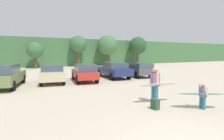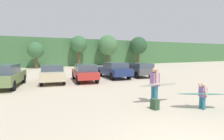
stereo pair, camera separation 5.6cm
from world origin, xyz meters
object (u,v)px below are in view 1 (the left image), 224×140
Objects in this scene: person_adult at (155,83)px; parked_car_red at (85,72)px; parked_car_olive_green at (6,75)px; parked_car_champagne at (52,73)px; person_child at (203,94)px; surfboard_teal at (201,94)px; parked_car_navy at (114,70)px; parked_car_dark_gray at (138,69)px; surfboard_white at (159,85)px; backpack_dropped at (155,104)px.

parked_car_red is at bearing -68.99° from person_adult.
person_adult is at bearing -126.72° from parked_car_olive_green.
parked_car_red is (2.53, -0.84, 0.02)m from parked_car_champagne.
person_child is (7.92, -9.50, -0.22)m from parked_car_olive_green.
parked_car_champagne is 2.35× the size of surfboard_teal.
person_child is at bearing 176.87° from parked_car_navy.
parked_car_champagne is at bearing -54.06° from person_adult.
surfboard_teal is (1.11, -1.72, -0.33)m from person_adult.
person_adult is 2.14m from person_child.
parked_car_dark_gray is (5.90, 0.35, -0.01)m from parked_car_red.
parked_car_olive_green is 11.74m from parked_car_dark_gray.
parked_car_champagne is 2.28× the size of surfboard_white.
person_child is at bearing -147.68° from parked_car_champagne.
parked_car_red is at bearing -99.75° from parked_car_champagne.
person_child is 0.56× the size of surfboard_teal.
surfboard_teal is at bearing 132.93° from surfboard_white.
parked_car_olive_green reaches higher than parked_car_red.
parked_car_olive_green is at bearing 99.98° from parked_car_red.
parked_car_olive_green reaches higher than parked_car_champagne.
parked_car_red is 3.41m from parked_car_navy.
backpack_dropped is (-3.09, -9.58, -0.58)m from parked_car_navy.
parked_car_olive_green is 4.31× the size of person_child.
parked_car_olive_green is 1.02× the size of parked_car_navy.
person_child is at bearing 156.60° from surfboard_teal.
person_adult is 1.35m from backpack_dropped.
parked_car_red is 2.16× the size of surfboard_teal.
parked_car_dark_gray reaches higher than person_child.
surfboard_white is 1.29m from backpack_dropped.
parked_car_dark_gray is at bearing 58.01° from backpack_dropped.
parked_car_olive_green reaches higher than person_child.
surfboard_white is at bearing -126.75° from parked_car_olive_green.
parked_car_navy is 9.15m from surfboard_white.
parked_car_champagne is 4.19× the size of person_child.
person_adult is at bearing -164.78° from parked_car_red.
parked_car_olive_green is at bearing 125.17° from backpack_dropped.
parked_car_dark_gray is 10.71m from person_child.
parked_car_dark_gray is 9.67m from surfboard_white.
person_adult reaches higher than surfboard_teal.
surfboard_white is at bearing -164.03° from parked_car_red.
parked_car_champagne is 1.09× the size of parked_car_red.
parked_car_champagne is 9.57m from surfboard_white.
parked_car_olive_green is at bearing -37.97° from surfboard_white.
parked_car_dark_gray is (11.73, 0.50, -0.09)m from parked_car_olive_green.
parked_car_dark_gray is 3.61× the size of person_child.
person_child reaches higher than backpack_dropped.
parked_car_red is 9.78× the size of backpack_dropped.
parked_car_dark_gray is at bearing -97.17° from parked_car_navy.
surfboard_white is (6.89, -7.88, 0.02)m from parked_car_olive_green.
parked_car_navy reaches higher than parked_car_dark_gray.
surfboard_teal is (0.99, -1.58, -0.23)m from surfboard_white.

